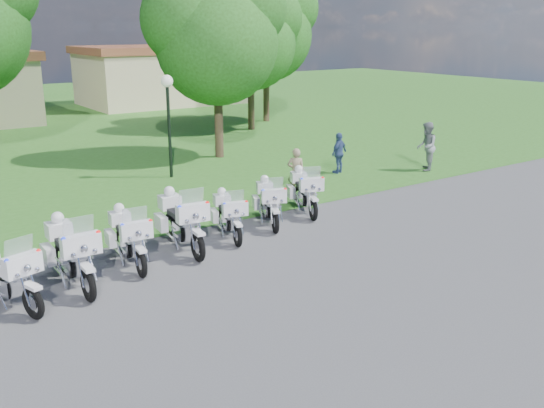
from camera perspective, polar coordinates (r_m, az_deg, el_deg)
ground at (r=14.76m, az=0.37°, el=-5.07°), size 100.00×100.00×0.00m
grass_lawn at (r=39.43m, az=-22.95°, el=7.21°), size 100.00×48.00×0.01m
motorcycle_0 at (r=13.23m, az=-23.91°, el=-6.02°), size 1.22×2.32×1.60m
motorcycle_1 at (r=13.77m, az=-18.42°, el=-4.31°), size 0.86×2.59×1.74m
motorcycle_2 at (r=14.62m, az=-13.37°, el=-3.00°), size 0.93×2.34×1.57m
motorcycle_3 at (r=15.36m, az=-8.55°, el=-1.52°), size 1.00×2.58×1.73m
motorcycle_4 at (r=16.12m, az=-4.14°, el=-0.98°), size 1.06×2.09×1.43m
motorcycle_5 at (r=17.15m, az=-0.29°, el=0.23°), size 1.29×2.10×1.51m
motorcycle_6 at (r=18.28m, az=3.09°, el=1.28°), size 1.30×2.18×1.55m
lamp_post at (r=22.38m, az=-9.78°, el=9.62°), size 0.44×0.44×3.75m
tree_2 at (r=25.72m, az=-5.38°, el=15.89°), size 5.91×5.05×7.89m
tree_3 at (r=32.95m, az=-2.14°, el=15.56°), size 5.61×4.79×7.49m
tree_4 at (r=35.94m, az=-0.66°, el=16.41°), size 6.16×5.26×8.22m
building_east at (r=45.50m, az=-10.23°, el=11.90°), size 11.44×7.28×4.10m
bystander_a at (r=19.90m, az=2.27°, el=2.99°), size 0.68×0.68×1.60m
bystander_b at (r=24.20m, az=14.32°, el=5.24°), size 1.16×1.14×1.89m
bystander_c at (r=23.22m, az=6.32°, el=4.78°), size 0.98×0.64×1.56m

